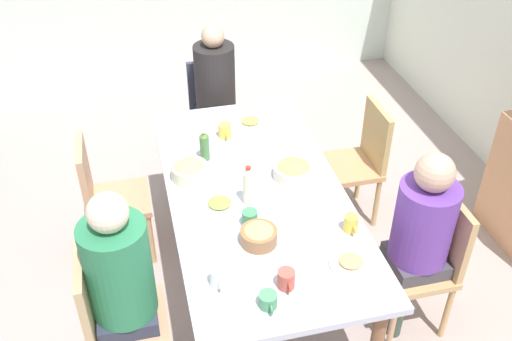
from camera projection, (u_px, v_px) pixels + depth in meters
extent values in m
plane|color=#A5928C|center=(256.00, 281.00, 3.84)|extent=(7.17, 7.17, 0.00)
cube|color=silver|center=(256.00, 194.00, 3.41)|extent=(2.06, 1.02, 0.04)
cylinder|color=olive|center=(173.00, 166.00, 4.28)|extent=(0.07, 0.07, 0.72)
cylinder|color=#8F613B|center=(279.00, 152.00, 4.44)|extent=(0.07, 0.07, 0.72)
cube|color=tan|center=(119.00, 201.00, 3.84)|extent=(0.40, 0.40, 0.04)
cylinder|color=tan|center=(98.00, 214.00, 4.07)|extent=(0.04, 0.04, 0.43)
cylinder|color=tan|center=(99.00, 247.00, 3.80)|extent=(0.04, 0.04, 0.43)
cylinder|color=tan|center=(147.00, 207.00, 4.13)|extent=(0.04, 0.04, 0.43)
cylinder|color=tan|center=(151.00, 239.00, 3.87)|extent=(0.04, 0.04, 0.43)
cube|color=tan|center=(85.00, 176.00, 3.66)|extent=(0.38, 0.04, 0.45)
cube|color=tan|center=(129.00, 321.00, 3.03)|extent=(0.40, 0.40, 0.04)
cylinder|color=tan|center=(102.00, 330.00, 3.26)|extent=(0.04, 0.04, 0.43)
cylinder|color=tan|center=(162.00, 318.00, 3.33)|extent=(0.04, 0.04, 0.43)
cube|color=tan|center=(86.00, 297.00, 2.85)|extent=(0.38, 0.04, 0.45)
cylinder|color=#262B47|center=(151.00, 332.00, 3.24)|extent=(0.09, 0.09, 0.45)
cube|color=#2D3245|center=(128.00, 314.00, 2.99)|extent=(0.30, 0.30, 0.10)
cylinder|color=#29774D|center=(119.00, 269.00, 2.80)|extent=(0.33, 0.33, 0.55)
sphere|color=beige|center=(108.00, 213.00, 2.59)|extent=(0.19, 0.19, 0.19)
cube|color=tan|center=(413.00, 268.00, 3.34)|extent=(0.40, 0.40, 0.04)
cylinder|color=tan|center=(447.00, 311.00, 3.37)|extent=(0.04, 0.04, 0.43)
cylinder|color=tan|center=(420.00, 270.00, 3.63)|extent=(0.04, 0.04, 0.43)
cylinder|color=tan|center=(393.00, 322.00, 3.30)|extent=(0.04, 0.04, 0.43)
cylinder|color=tan|center=(370.00, 279.00, 3.57)|extent=(0.04, 0.04, 0.43)
cube|color=tan|center=(450.00, 233.00, 3.23)|extent=(0.38, 0.04, 0.45)
cylinder|color=#36453A|center=(398.00, 307.00, 3.38)|extent=(0.09, 0.09, 0.45)
cylinder|color=#484142|center=(386.00, 287.00, 3.51)|extent=(0.09, 0.09, 0.45)
cube|color=#413D47|center=(415.00, 261.00, 3.30)|extent=(0.30, 0.30, 0.10)
cylinder|color=#63389B|center=(424.00, 223.00, 3.13)|extent=(0.33, 0.33, 0.48)
sphere|color=tan|center=(435.00, 173.00, 2.93)|extent=(0.21, 0.21, 0.21)
cube|color=tan|center=(349.00, 167.00, 4.14)|extent=(0.40, 0.40, 0.04)
cylinder|color=tan|center=(377.00, 202.00, 4.17)|extent=(0.04, 0.04, 0.43)
cylinder|color=tan|center=(359.00, 175.00, 4.44)|extent=(0.04, 0.04, 0.43)
cylinder|color=tan|center=(332.00, 210.00, 4.11)|extent=(0.04, 0.04, 0.43)
cylinder|color=tan|center=(317.00, 181.00, 4.38)|extent=(0.04, 0.04, 0.43)
cube|color=tan|center=(376.00, 136.00, 4.04)|extent=(0.38, 0.04, 0.45)
cube|color=#36424A|center=(217.00, 123.00, 4.63)|extent=(0.40, 0.40, 0.04)
cylinder|color=#303D51|center=(234.00, 133.00, 4.93)|extent=(0.04, 0.04, 0.43)
cylinder|color=#322F45|center=(194.00, 138.00, 4.86)|extent=(0.04, 0.04, 0.43)
cylinder|color=#283648|center=(243.00, 155.00, 4.66)|extent=(0.04, 0.04, 0.43)
cylinder|color=#243743|center=(201.00, 161.00, 4.59)|extent=(0.04, 0.04, 0.43)
cube|color=#373E54|center=(212.00, 86.00, 4.63)|extent=(0.04, 0.38, 0.45)
cylinder|color=#322A52|center=(230.00, 151.00, 4.69)|extent=(0.09, 0.09, 0.45)
cylinder|color=#2F3452|center=(210.00, 153.00, 4.66)|extent=(0.09, 0.09, 0.45)
cube|color=navy|center=(217.00, 117.00, 4.59)|extent=(0.30, 0.30, 0.10)
cylinder|color=black|center=(215.00, 80.00, 4.40)|extent=(0.31, 0.31, 0.55)
sphere|color=tan|center=(213.00, 36.00, 4.20)|extent=(0.17, 0.17, 0.17)
cylinder|color=silver|center=(351.00, 264.00, 2.91)|extent=(0.22, 0.22, 0.01)
ellipsoid|color=tan|center=(351.00, 261.00, 2.90)|extent=(0.12, 0.12, 0.02)
cylinder|color=white|center=(220.00, 205.00, 3.28)|extent=(0.24, 0.24, 0.01)
ellipsoid|color=olive|center=(220.00, 203.00, 3.27)|extent=(0.13, 0.13, 0.02)
cylinder|color=silver|center=(250.00, 123.00, 4.00)|extent=(0.23, 0.23, 0.01)
ellipsoid|color=tan|center=(250.00, 121.00, 3.98)|extent=(0.12, 0.12, 0.02)
cylinder|color=beige|center=(293.00, 172.00, 3.48)|extent=(0.24, 0.24, 0.08)
ellipsoid|color=#90A458|center=(294.00, 166.00, 3.46)|extent=(0.19, 0.19, 0.04)
cylinder|color=beige|center=(190.00, 172.00, 3.47)|extent=(0.22, 0.22, 0.09)
ellipsoid|color=tan|center=(189.00, 166.00, 3.45)|extent=(0.18, 0.18, 0.04)
cylinder|color=#91643E|center=(259.00, 236.00, 3.02)|extent=(0.20, 0.20, 0.08)
ellipsoid|color=tan|center=(259.00, 231.00, 3.00)|extent=(0.16, 0.16, 0.04)
cylinder|color=yellow|center=(351.00, 223.00, 3.09)|extent=(0.08, 0.08, 0.10)
torus|color=gold|center=(354.00, 229.00, 3.05)|extent=(0.05, 0.01, 0.05)
cylinder|color=#E6C74B|center=(225.00, 131.00, 3.84)|extent=(0.09, 0.09, 0.10)
torus|color=#E2C648|center=(227.00, 135.00, 3.80)|extent=(0.05, 0.01, 0.05)
cylinder|color=white|center=(218.00, 277.00, 2.78)|extent=(0.08, 0.08, 0.09)
torus|color=white|center=(220.00, 285.00, 2.74)|extent=(0.05, 0.01, 0.05)
cylinder|color=#41935C|center=(250.00, 218.00, 3.13)|extent=(0.08, 0.08, 0.09)
torus|color=#46885A|center=(252.00, 225.00, 3.08)|extent=(0.05, 0.01, 0.05)
cylinder|color=#4C8F62|center=(268.00, 300.00, 2.68)|extent=(0.09, 0.09, 0.07)
torus|color=#3E8257|center=(271.00, 309.00, 2.63)|extent=(0.05, 0.01, 0.05)
cylinder|color=#C25346|center=(286.00, 279.00, 2.77)|extent=(0.09, 0.09, 0.10)
torus|color=#C64434|center=(289.00, 287.00, 2.72)|extent=(0.05, 0.01, 0.05)
cylinder|color=silver|center=(248.00, 188.00, 3.25)|extent=(0.06, 0.06, 0.21)
cone|color=silver|center=(248.00, 171.00, 3.17)|extent=(0.06, 0.06, 0.03)
cylinder|color=red|center=(248.00, 168.00, 3.16)|extent=(0.03, 0.03, 0.01)
cylinder|color=#467740|center=(205.00, 148.00, 3.61)|extent=(0.06, 0.06, 0.17)
cone|color=#557930|center=(204.00, 134.00, 3.55)|extent=(0.05, 0.05, 0.03)
cylinder|color=silver|center=(204.00, 132.00, 3.54)|extent=(0.03, 0.03, 0.01)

